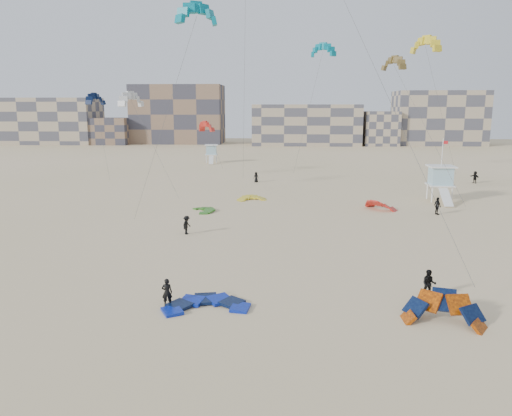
# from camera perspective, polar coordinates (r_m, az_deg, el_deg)

# --- Properties ---
(ground) EXTENTS (320.00, 320.00, 0.00)m
(ground) POSITION_cam_1_polar(r_m,az_deg,el_deg) (26.90, -5.05, -13.57)
(ground) COLOR beige
(ground) RESTS_ON ground
(kite_ground_blue) EXTENTS (5.24, 5.41, 0.81)m
(kite_ground_blue) POSITION_cam_1_polar(r_m,az_deg,el_deg) (29.49, -5.71, -11.25)
(kite_ground_blue) COLOR #0628C4
(kite_ground_blue) RESTS_ON ground
(kite_ground_orange) EXTENTS (5.28, 5.27, 4.29)m
(kite_ground_orange) POSITION_cam_1_polar(r_m,az_deg,el_deg) (29.21, 20.56, -12.20)
(kite_ground_orange) COLOR #F66004
(kite_ground_orange) RESTS_ON ground
(kite_ground_green) EXTENTS (4.37, 4.26, 0.87)m
(kite_ground_green) POSITION_cam_1_polar(r_m,az_deg,el_deg) (55.59, -6.01, -0.37)
(kite_ground_green) COLOR #2C7C1F
(kite_ground_green) RESTS_ON ground
(kite_ground_red_far) EXTENTS (5.32, 5.31, 3.37)m
(kite_ground_red_far) POSITION_cam_1_polar(r_m,az_deg,el_deg) (58.08, 13.97, -0.13)
(kite_ground_red_far) COLOR red
(kite_ground_red_far) RESTS_ON ground
(kite_ground_yellow) EXTENTS (4.41, 4.55, 1.72)m
(kite_ground_yellow) POSITION_cam_1_polar(r_m,az_deg,el_deg) (61.92, -0.49, 0.92)
(kite_ground_yellow) COLOR yellow
(kite_ground_yellow) RESTS_ON ground
(kitesurfer_main) EXTENTS (0.66, 0.48, 1.67)m
(kitesurfer_main) POSITION_cam_1_polar(r_m,az_deg,el_deg) (29.70, -10.14, -9.47)
(kitesurfer_main) COLOR black
(kitesurfer_main) RESTS_ON ground
(kitesurfer_b) EXTENTS (1.00, 0.87, 1.75)m
(kitesurfer_b) POSITION_cam_1_polar(r_m,az_deg,el_deg) (32.20, 19.16, -8.19)
(kitesurfer_b) COLOR black
(kitesurfer_b) RESTS_ON ground
(kitesurfer_c) EXTENTS (0.96, 1.25, 1.70)m
(kitesurfer_c) POSITION_cam_1_polar(r_m,az_deg,el_deg) (45.63, -7.93, -1.94)
(kitesurfer_c) COLOR black
(kitesurfer_c) RESTS_ON ground
(kitesurfer_d) EXTENTS (0.77, 1.19, 1.88)m
(kitesurfer_d) POSITION_cam_1_polar(r_m,az_deg,el_deg) (56.79, 20.02, 0.21)
(kitesurfer_d) COLOR black
(kitesurfer_d) RESTS_ON ground
(kitesurfer_e) EXTENTS (0.87, 0.67, 1.57)m
(kitesurfer_e) POSITION_cam_1_polar(r_m,az_deg,el_deg) (76.53, 0.01, 3.55)
(kitesurfer_e) COLOR black
(kitesurfer_e) RESTS_ON ground
(kitesurfer_f) EXTENTS (1.20, 1.75, 1.82)m
(kitesurfer_f) POSITION_cam_1_polar(r_m,az_deg,el_deg) (82.62, 23.74, 3.26)
(kitesurfer_f) COLOR black
(kitesurfer_f) RESTS_ON ground
(kite_fly_teal_a) EXTENTS (8.44, 5.11, 19.86)m
(kite_fly_teal_a) POSITION_cam_1_polar(r_m,az_deg,el_deg) (49.04, -6.77, 20.99)
(kite_fly_teal_a) COLOR #009CAE
(kite_fly_teal_a) RESTS_ON ground
(kite_fly_grey) EXTENTS (9.61, 9.47, 12.25)m
(kite_fly_grey) POSITION_cam_1_polar(r_m,az_deg,el_deg) (65.45, -14.08, 11.80)
(kite_fly_grey) COLOR white
(kite_fly_grey) RESTS_ON ground
(kite_fly_olive) EXTENTS (8.18, 14.10, 16.65)m
(kite_fly_olive) POSITION_cam_1_polar(r_m,az_deg,el_deg) (66.08, 15.45, 15.52)
(kite_fly_olive) COLOR brown
(kite_fly_olive) RESTS_ON ground
(kite_fly_yellow) EXTENTS (11.39, 12.66, 19.55)m
(kite_fly_yellow) POSITION_cam_1_polar(r_m,az_deg,el_deg) (71.96, 18.80, 17.10)
(kite_fly_yellow) COLOR yellow
(kite_fly_yellow) RESTS_ON ground
(kite_fly_navy) EXTENTS (4.21, 4.18, 12.49)m
(kite_fly_navy) POSITION_cam_1_polar(r_m,az_deg,el_deg) (76.18, -17.89, 11.64)
(kite_fly_navy) COLOR #0C1E42
(kite_fly_navy) RESTS_ON ground
(kite_fly_teal_b) EXTENTS (6.71, 4.78, 19.76)m
(kite_fly_teal_b) POSITION_cam_1_polar(r_m,az_deg,el_deg) (80.39, 7.65, 17.33)
(kite_fly_teal_b) COLOR #009CAE
(kite_fly_teal_b) RESTS_ON ground
(kite_fly_red) EXTENTS (4.95, 4.71, 8.32)m
(kite_fly_red) POSITION_cam_1_polar(r_m,az_deg,el_deg) (84.11, -5.69, 9.15)
(kite_fly_red) COLOR red
(kite_fly_red) RESTS_ON ground
(lifeguard_tower_near) EXTENTS (3.15, 5.96, 4.35)m
(lifeguard_tower_near) POSITION_cam_1_polar(r_m,az_deg,el_deg) (65.08, 20.30, 2.65)
(lifeguard_tower_near) COLOR white
(lifeguard_tower_near) RESTS_ON ground
(lifeguard_tower_far) EXTENTS (2.89, 5.21, 3.70)m
(lifeguard_tower_far) POSITION_cam_1_polar(r_m,az_deg,el_deg) (103.81, -5.12, 6.19)
(lifeguard_tower_far) COLOR white
(lifeguard_tower_far) RESTS_ON ground
(flagpole) EXTENTS (0.62, 0.10, 7.66)m
(flagpole) POSITION_cam_1_polar(r_m,az_deg,el_deg) (64.45, 20.41, 4.24)
(flagpole) COLOR white
(flagpole) RESTS_ON ground
(condo_west_a) EXTENTS (30.00, 15.00, 14.00)m
(condo_west_a) POSITION_cam_1_polar(r_m,az_deg,el_deg) (170.86, -22.54, 9.18)
(condo_west_a) COLOR tan
(condo_west_a) RESTS_ON ground
(condo_west_b) EXTENTS (28.00, 14.00, 18.00)m
(condo_west_b) POSITION_cam_1_polar(r_m,az_deg,el_deg) (161.66, -8.87, 10.53)
(condo_west_b) COLOR #7E624C
(condo_west_b) RESTS_ON ground
(condo_mid) EXTENTS (32.00, 16.00, 12.00)m
(condo_mid) POSITION_cam_1_polar(r_m,az_deg,el_deg) (154.31, 5.73, 9.46)
(condo_mid) COLOR tan
(condo_mid) RESTS_ON ground
(condo_east) EXTENTS (26.00, 14.00, 16.00)m
(condo_east) POSITION_cam_1_polar(r_m,az_deg,el_deg) (162.85, 20.13, 9.63)
(condo_east) COLOR tan
(condo_east) RESTS_ON ground
(condo_fill_left) EXTENTS (12.00, 10.00, 8.00)m
(condo_fill_left) POSITION_cam_1_polar(r_m,az_deg,el_deg) (161.46, -16.30, 8.44)
(condo_fill_left) COLOR #7E624C
(condo_fill_left) RESTS_ON ground
(condo_fill_right) EXTENTS (10.00, 10.00, 10.00)m
(condo_fill_right) POSITION_cam_1_polar(r_m,az_deg,el_deg) (154.83, 14.01, 8.81)
(condo_fill_right) COLOR tan
(condo_fill_right) RESTS_ON ground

